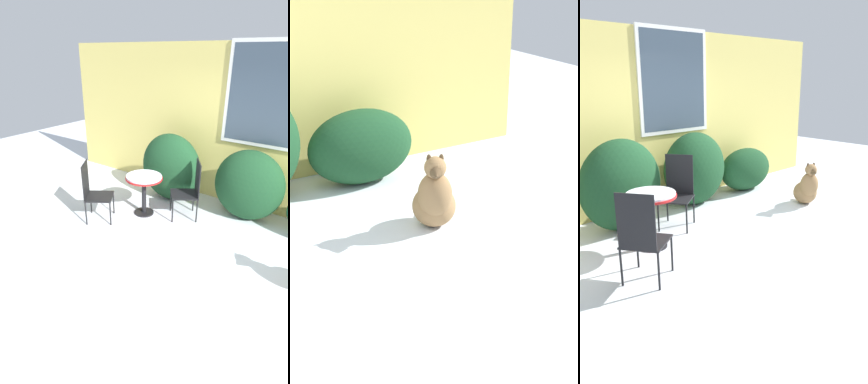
% 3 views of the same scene
% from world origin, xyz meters
% --- Properties ---
extents(shrub_right, '(1.18, 0.67, 0.81)m').
position_xyz_m(shrub_right, '(1.67, 1.72, 0.40)').
color(shrub_right, '#194223').
rests_on(shrub_right, ground_plane).
extents(dog, '(0.54, 0.59, 0.75)m').
position_xyz_m(dog, '(1.77, 0.38, 0.28)').
color(dog, '#937047').
rests_on(dog, ground_plane).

